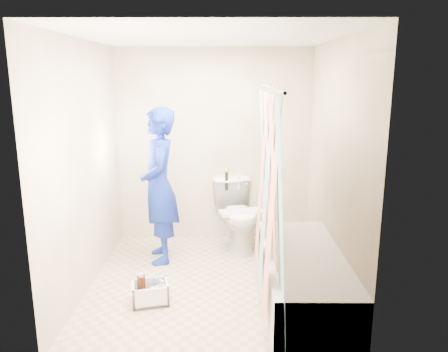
{
  "coord_description": "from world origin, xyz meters",
  "views": [
    {
      "loc": [
        0.17,
        -4.09,
        2.05
      ],
      "look_at": [
        0.13,
        0.46,
        1.01
      ],
      "focal_mm": 35.0,
      "sensor_mm": 36.0,
      "label": 1
    }
  ],
  "objects_px": {
    "bathtub": "(302,277)",
    "plumber": "(159,186)",
    "toilet": "(238,215)",
    "cleaning_caddy": "(151,293)"
  },
  "relations": [
    {
      "from": "toilet",
      "to": "cleaning_caddy",
      "type": "relative_size",
      "value": 2.17
    },
    {
      "from": "bathtub",
      "to": "toilet",
      "type": "bearing_deg",
      "value": 111.47
    },
    {
      "from": "bathtub",
      "to": "toilet",
      "type": "distance_m",
      "value": 1.51
    },
    {
      "from": "bathtub",
      "to": "toilet",
      "type": "xyz_separation_m",
      "value": [
        -0.55,
        1.4,
        0.14
      ]
    },
    {
      "from": "bathtub",
      "to": "cleaning_caddy",
      "type": "xyz_separation_m",
      "value": [
        -1.38,
        0.02,
        -0.18
      ]
    },
    {
      "from": "plumber",
      "to": "cleaning_caddy",
      "type": "relative_size",
      "value": 4.56
    },
    {
      "from": "toilet",
      "to": "cleaning_caddy",
      "type": "height_order",
      "value": "toilet"
    },
    {
      "from": "bathtub",
      "to": "cleaning_caddy",
      "type": "distance_m",
      "value": 1.39
    },
    {
      "from": "bathtub",
      "to": "plumber",
      "type": "bearing_deg",
      "value": 144.85
    },
    {
      "from": "toilet",
      "to": "plumber",
      "type": "xyz_separation_m",
      "value": [
        -0.89,
        -0.39,
        0.45
      ]
    }
  ]
}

